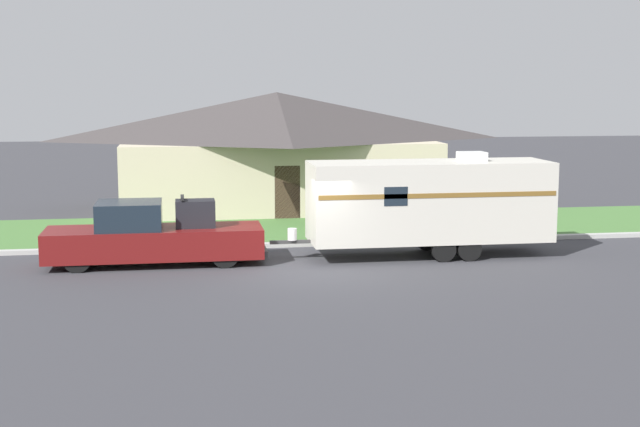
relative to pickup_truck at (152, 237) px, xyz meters
The scene contains 7 objects.
ground_plane 4.81m from the pickup_truck, 18.82° to the right, with size 120.00×120.00×0.00m, color #38383D.
curb_strip 5.06m from the pickup_truck, 26.37° to the left, with size 80.00×0.30×0.14m.
lawn_strip 7.43m from the pickup_truck, 52.64° to the left, with size 80.00×7.00×0.03m.
house_across_street 12.84m from the pickup_truck, 66.93° to the left, with size 13.96×7.70×4.91m.
pickup_truck is the anchor object (origin of this frame).
travel_trailer 8.42m from the pickup_truck, ahead, with size 8.60×2.22×3.20m.
mailbox 9.56m from the pickup_truck, 17.15° to the left, with size 0.48×0.20×1.36m.
Camera 1 is at (-3.66, -24.64, 5.28)m, focal length 50.00 mm.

